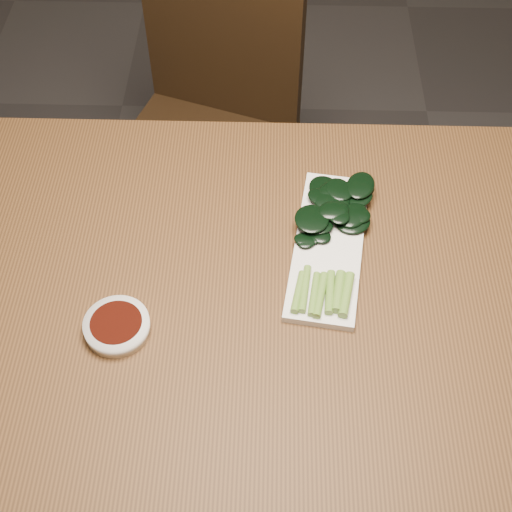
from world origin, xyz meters
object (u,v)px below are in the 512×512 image
(sauce_bowl, at_px, (117,326))
(serving_plate, at_px, (328,246))
(gai_lan, at_px, (335,222))
(chair_far, at_px, (208,123))
(table, at_px, (272,308))

(sauce_bowl, xyz_separation_m, serving_plate, (0.34, 0.18, -0.01))
(serving_plate, distance_m, gai_lan, 0.04)
(chair_far, bearing_deg, sauce_bowl, -76.31)
(gai_lan, bearing_deg, chair_far, 115.53)
(table, distance_m, chair_far, 0.74)
(sauce_bowl, height_order, gai_lan, gai_lan)
(table, height_order, serving_plate, serving_plate)
(table, xyz_separation_m, serving_plate, (0.09, 0.08, 0.08))
(sauce_bowl, bearing_deg, table, 21.79)
(chair_far, distance_m, sauce_bowl, 0.84)
(chair_far, xyz_separation_m, serving_plate, (0.26, -0.61, 0.27))
(serving_plate, bearing_deg, table, -140.26)
(chair_far, relative_size, gai_lan, 2.76)
(table, relative_size, sauce_bowl, 13.48)
(chair_far, bearing_deg, serving_plate, -47.69)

